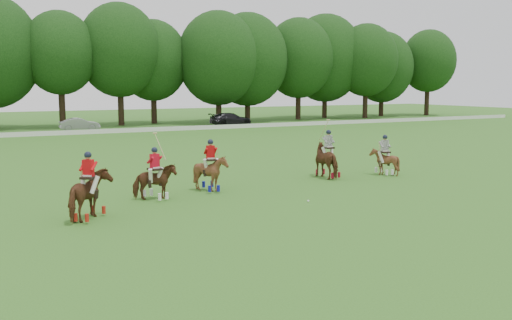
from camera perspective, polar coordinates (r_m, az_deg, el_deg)
name	(u,v)px	position (r m, az deg, el deg)	size (l,w,h in m)	color
ground	(272,212)	(21.84, 1.63, -5.18)	(180.00, 180.00, 0.00)	#33671D
tree_line	(62,53)	(67.56, -18.79, 10.09)	(117.98, 14.32, 14.75)	black
boundary_rail	(80,132)	(57.72, -17.15, 2.68)	(120.00, 0.10, 0.44)	white
car_mid	(79,124)	(62.24, -17.24, 3.42)	(1.41, 4.05, 1.33)	gray
car_right	(231,119)	(67.56, -2.55, 4.12)	(2.06, 5.06, 1.47)	black
polo_red_a	(89,195)	(21.26, -16.33, -3.35)	(2.05, 2.23, 2.46)	#4B2414
polo_red_b	(155,181)	(24.29, -10.05, -2.11)	(1.81, 1.67, 2.76)	#4B2414
polo_red_c	(211,172)	(25.90, -4.55, -1.25)	(1.58, 1.72, 2.36)	#4B2414
polo_stripe_a	(328,160)	(29.78, 7.22, 0.00)	(1.34, 2.17, 3.03)	#4B2414
polo_stripe_b	(384,161)	(31.18, 12.71, -0.09)	(1.32, 1.44, 2.16)	#4B2414
polo_ball	(308,201)	(23.65, 5.25, -4.10)	(0.09, 0.09, 0.09)	white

